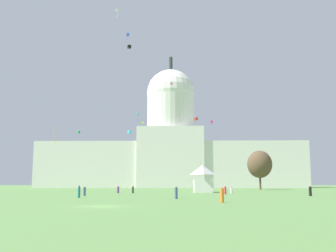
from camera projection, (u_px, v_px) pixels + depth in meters
name	position (u px, v px, depth m)	size (l,w,h in m)	color
ground_plane	(102.00, 206.00, 36.52)	(800.00, 800.00, 0.00)	#567F42
capitol_building	(171.00, 151.00, 193.48)	(125.97, 27.67, 65.00)	silver
event_tent	(203.00, 179.00, 92.02)	(4.32, 6.61, 6.29)	white
tree_east_far	(260.00, 164.00, 134.95)	(10.48, 10.35, 13.12)	brown
person_white_mid_left	(231.00, 190.00, 82.27)	(0.63, 0.63, 1.44)	silver
person_denim_near_tree_west	(176.00, 193.00, 53.98)	(0.54, 0.54, 1.75)	#3D5684
person_red_front_right	(225.00, 190.00, 75.46)	(0.53, 0.53, 1.66)	red
person_black_aisle_center	(133.00, 190.00, 83.86)	(0.35, 0.35, 1.64)	black
person_black_edge_east	(310.00, 191.00, 65.87)	(0.64, 0.64, 1.77)	black
person_orange_edge_west	(222.00, 195.00, 43.46)	(0.45, 0.45, 1.76)	orange
person_denim_front_left	(85.00, 191.00, 67.18)	(0.43, 0.43, 1.67)	#3D5684
person_teal_lawn_far_left	(79.00, 192.00, 57.80)	(0.52, 0.52, 1.79)	#1E757A
person_purple_near_tree_east	(118.00, 190.00, 84.67)	(0.67, 0.67, 1.58)	#703D93
kite_blue_high	(128.00, 35.00, 150.59)	(0.98, 1.02, 2.65)	blue
kite_yellow_low	(55.00, 130.00, 88.05)	(0.66, 1.65, 3.25)	yellow
kite_turquoise_mid	(138.00, 114.00, 170.20)	(1.05, 1.03, 4.04)	teal
kite_magenta_mid	(212.00, 122.00, 171.17)	(0.93, 1.01, 4.23)	#D1339E
kite_lime_mid	(143.00, 124.00, 157.74)	(0.64, 0.44, 3.81)	#8CD133
kite_violet_mid	(180.00, 117.00, 169.23)	(0.40, 0.70, 2.95)	purple
kite_cyan_mid	(129.00, 132.00, 156.02)	(1.43, 1.47, 1.29)	#33BCDB
kite_pink_mid	(171.00, 84.00, 129.19)	(0.81, 0.80, 0.93)	pink
kite_green_low	(79.00, 132.00, 112.90)	(0.89, 0.90, 0.79)	green
kite_black_mid	(129.00, 47.00, 93.15)	(0.98, 0.98, 0.74)	black
kite_red_mid	(196.00, 119.00, 141.72)	(1.47, 1.47, 1.26)	red
kite_white_high	(117.00, 10.00, 124.73)	(1.09, 1.15, 3.39)	white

